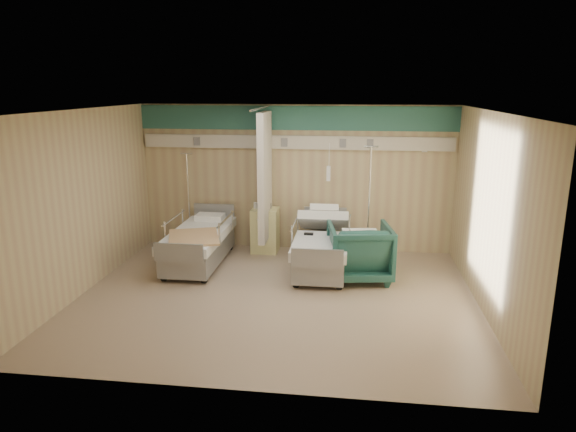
{
  "coord_description": "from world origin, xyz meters",
  "views": [
    {
      "loc": [
        1.1,
        -7.21,
        3.14
      ],
      "look_at": [
        0.1,
        0.6,
        1.13
      ],
      "focal_mm": 32.0,
      "sensor_mm": 36.0,
      "label": 1
    }
  ],
  "objects": [
    {
      "name": "room_walls",
      "position": [
        -0.03,
        0.25,
        1.86
      ],
      "size": [
        6.04,
        5.04,
        2.82
      ],
      "color": "tan",
      "rests_on": "ground"
    },
    {
      "name": "bed_left",
      "position": [
        -1.6,
        1.3,
        0.32
      ],
      "size": [
        1.0,
        2.16,
        0.63
      ],
      "primitive_type": null,
      "color": "white",
      "rests_on": "ground"
    },
    {
      "name": "white_cup",
      "position": [
        -0.73,
        2.21,
        0.91
      ],
      "size": [
        0.1,
        0.1,
        0.12
      ],
      "primitive_type": "cylinder",
      "rotation": [
        0.0,
        0.0,
        -0.34
      ],
      "color": "white",
      "rests_on": "bedside_cabinet"
    },
    {
      "name": "toiletry_bag",
      "position": [
        -0.54,
        2.27,
        0.9
      ],
      "size": [
        0.21,
        0.16,
        0.11
      ],
      "primitive_type": "cube",
      "rotation": [
        0.0,
        0.0,
        0.18
      ],
      "color": "black",
      "rests_on": "bedside_cabinet"
    },
    {
      "name": "visitor_armchair",
      "position": [
        1.25,
        0.95,
        0.47
      ],
      "size": [
        1.15,
        1.17,
        0.94
      ],
      "primitive_type": "imported",
      "rotation": [
        0.0,
        0.0,
        3.3
      ],
      "color": "#1E4C46",
      "rests_on": "ground"
    },
    {
      "name": "waffle_blanket",
      "position": [
        1.26,
        0.9,
        0.97
      ],
      "size": [
        0.63,
        0.57,
        0.06
      ],
      "primitive_type": "cube",
      "rotation": [
        0.0,
        0.0,
        3.26
      ],
      "color": "white",
      "rests_on": "visitor_armchair"
    },
    {
      "name": "iv_stand_right",
      "position": [
        1.41,
        2.09,
        0.43
      ],
      "size": [
        0.37,
        0.37,
        2.1
      ],
      "rotation": [
        0.0,
        0.0,
        0.44
      ],
      "color": "silver",
      "rests_on": "ground"
    },
    {
      "name": "bed_right",
      "position": [
        0.6,
        1.3,
        0.32
      ],
      "size": [
        1.0,
        2.16,
        0.63
      ],
      "primitive_type": null,
      "color": "white",
      "rests_on": "ground"
    },
    {
      "name": "ground",
      "position": [
        0.0,
        0.0,
        0.0
      ],
      "size": [
        6.0,
        5.0,
        0.0
      ],
      "primitive_type": "cube",
      "color": "gray",
      "rests_on": "ground"
    },
    {
      "name": "bedside_cabinet",
      "position": [
        -0.55,
        2.2,
        0.42
      ],
      "size": [
        0.5,
        0.48,
        0.85
      ],
      "primitive_type": "cube",
      "color": "#E7E390",
      "rests_on": "ground"
    },
    {
      "name": "tan_blanket",
      "position": [
        -1.54,
        0.84,
        0.65
      ],
      "size": [
        1.1,
        1.23,
        0.04
      ],
      "primitive_type": "cube",
      "rotation": [
        0.0,
        0.0,
        0.33
      ],
      "color": "tan",
      "rests_on": "bed_left"
    },
    {
      "name": "call_remote",
      "position": [
        0.37,
        1.29,
        0.65
      ],
      "size": [
        0.16,
        0.08,
        0.04
      ],
      "primitive_type": "cube",
      "rotation": [
        0.0,
        0.0,
        -0.03
      ],
      "color": "black",
      "rests_on": "bed_right"
    },
    {
      "name": "iv_stand_left",
      "position": [
        -2.08,
        2.27,
        0.39
      ],
      "size": [
        0.34,
        0.34,
        1.89
      ],
      "rotation": [
        0.0,
        0.0,
        -0.12
      ],
      "color": "silver",
      "rests_on": "ground"
    }
  ]
}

